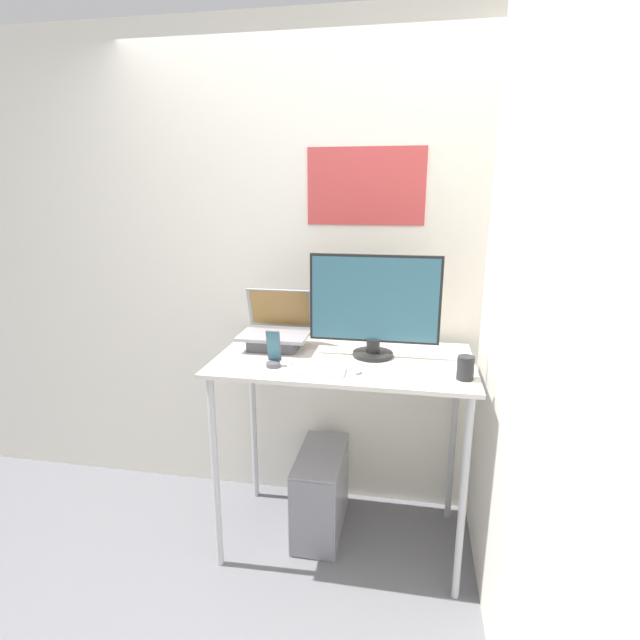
{
  "coord_description": "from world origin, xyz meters",
  "views": [
    {
      "loc": [
        0.29,
        -1.87,
        1.76
      ],
      "look_at": [
        -0.11,
        0.33,
        1.17
      ],
      "focal_mm": 28.0,
      "sensor_mm": 36.0,
      "label": 1
    }
  ],
  "objects_px": {
    "keyboard": "(316,370)",
    "mouse": "(357,370)",
    "laptop": "(275,334)",
    "computer_tower": "(321,492)",
    "monitor": "(374,308)",
    "cell_phone": "(273,355)"
  },
  "relations": [
    {
      "from": "monitor",
      "to": "cell_phone",
      "type": "distance_m",
      "value": 0.51
    },
    {
      "from": "laptop",
      "to": "monitor",
      "type": "distance_m",
      "value": 0.52
    },
    {
      "from": "mouse",
      "to": "laptop",
      "type": "bearing_deg",
      "value": 147.87
    },
    {
      "from": "laptop",
      "to": "keyboard",
      "type": "distance_m",
      "value": 0.4
    },
    {
      "from": "keyboard",
      "to": "mouse",
      "type": "distance_m",
      "value": 0.18
    },
    {
      "from": "keyboard",
      "to": "computer_tower",
      "type": "bearing_deg",
      "value": 95.86
    },
    {
      "from": "mouse",
      "to": "cell_phone",
      "type": "relative_size",
      "value": 0.35
    },
    {
      "from": "monitor",
      "to": "keyboard",
      "type": "height_order",
      "value": "monitor"
    },
    {
      "from": "computer_tower",
      "to": "mouse",
      "type": "bearing_deg",
      "value": -49.97
    },
    {
      "from": "laptop",
      "to": "computer_tower",
      "type": "xyz_separation_m",
      "value": [
        0.24,
        -0.03,
        -0.84
      ]
    },
    {
      "from": "monitor",
      "to": "mouse",
      "type": "distance_m",
      "value": 0.33
    },
    {
      "from": "mouse",
      "to": "computer_tower",
      "type": "bearing_deg",
      "value": 130.03
    },
    {
      "from": "monitor",
      "to": "keyboard",
      "type": "xyz_separation_m",
      "value": [
        -0.23,
        -0.26,
        -0.23
      ]
    },
    {
      "from": "monitor",
      "to": "cell_phone",
      "type": "relative_size",
      "value": 3.64
    },
    {
      "from": "laptop",
      "to": "mouse",
      "type": "relative_size",
      "value": 5.72
    },
    {
      "from": "cell_phone",
      "to": "computer_tower",
      "type": "relative_size",
      "value": 0.34
    },
    {
      "from": "monitor",
      "to": "computer_tower",
      "type": "distance_m",
      "value": 1.04
    },
    {
      "from": "laptop",
      "to": "keyboard",
      "type": "bearing_deg",
      "value": -48.49
    },
    {
      "from": "keyboard",
      "to": "mouse",
      "type": "bearing_deg",
      "value": 6.53
    },
    {
      "from": "monitor",
      "to": "mouse",
      "type": "bearing_deg",
      "value": -101.53
    },
    {
      "from": "laptop",
      "to": "monitor",
      "type": "xyz_separation_m",
      "value": [
        0.49,
        -0.04,
        0.16
      ]
    },
    {
      "from": "laptop",
      "to": "mouse",
      "type": "bearing_deg",
      "value": -32.13
    }
  ]
}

